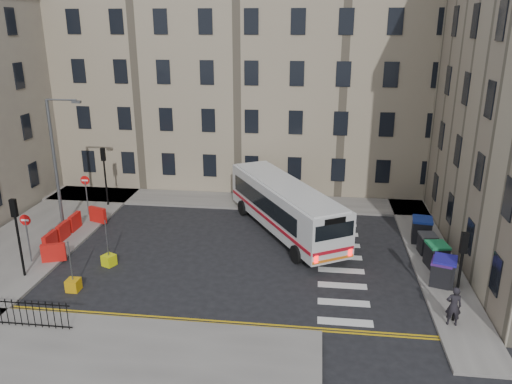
% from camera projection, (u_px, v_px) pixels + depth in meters
% --- Properties ---
extents(ground, '(120.00, 120.00, 0.00)m').
position_uv_depth(ground, '(268.00, 256.00, 27.72)').
color(ground, black).
rests_on(ground, ground).
extents(pavement_north, '(36.00, 3.20, 0.15)m').
position_uv_depth(pavement_north, '(198.00, 199.00, 36.48)').
color(pavement_north, slate).
rests_on(pavement_north, ground).
extents(pavement_east, '(2.40, 26.00, 0.15)m').
position_uv_depth(pavement_east, '(421.00, 234.00, 30.40)').
color(pavement_east, slate).
rests_on(pavement_east, ground).
extents(pavement_west, '(6.00, 22.00, 0.15)m').
position_uv_depth(pavement_west, '(40.00, 235.00, 30.28)').
color(pavement_west, slate).
rests_on(pavement_west, ground).
extents(pavement_sw, '(20.00, 6.00, 0.15)m').
position_uv_depth(pavement_sw, '(60.00, 359.00, 19.12)').
color(pavement_sw, slate).
rests_on(pavement_sw, ground).
extents(terrace_north, '(38.30, 10.80, 17.20)m').
position_uv_depth(terrace_north, '(202.00, 71.00, 40.34)').
color(terrace_north, gray).
rests_on(terrace_north, ground).
extents(traffic_light_east, '(0.28, 0.22, 4.10)m').
position_uv_depth(traffic_light_east, '(461.00, 263.00, 20.62)').
color(traffic_light_east, black).
rests_on(traffic_light_east, pavement_east).
extents(traffic_light_nw, '(0.28, 0.22, 4.10)m').
position_uv_depth(traffic_light_nw, '(104.00, 167.00, 34.31)').
color(traffic_light_nw, black).
rests_on(traffic_light_nw, pavement_west).
extents(traffic_light_sw, '(0.28, 0.22, 4.10)m').
position_uv_depth(traffic_light_sw, '(17.00, 226.00, 24.45)').
color(traffic_light_sw, black).
rests_on(traffic_light_sw, pavement_west).
extents(streetlamp, '(0.50, 0.22, 8.14)m').
position_uv_depth(streetlamp, '(55.00, 164.00, 29.73)').
color(streetlamp, '#595B5E').
rests_on(streetlamp, pavement_west).
extents(no_entry_north, '(0.60, 0.08, 3.00)m').
position_uv_depth(no_entry_north, '(86.00, 187.00, 32.75)').
color(no_entry_north, '#595B5E').
rests_on(no_entry_north, pavement_west).
extents(no_entry_south, '(0.60, 0.08, 3.00)m').
position_uv_depth(no_entry_south, '(26.00, 228.00, 26.17)').
color(no_entry_south, '#595B5E').
rests_on(no_entry_south, pavement_west).
extents(roadworks_barriers, '(1.66, 6.26, 1.00)m').
position_uv_depth(roadworks_barriers, '(69.00, 232.00, 29.37)').
color(roadworks_barriers, red).
rests_on(roadworks_barriers, pavement_west).
extents(bus, '(7.88, 10.98, 3.06)m').
position_uv_depth(bus, '(285.00, 206.00, 30.32)').
color(bus, silver).
rests_on(bus, ground).
extents(wheelie_bin_a, '(1.37, 1.48, 1.36)m').
position_uv_depth(wheelie_bin_a, '(444.00, 271.00, 24.31)').
color(wheelie_bin_a, black).
rests_on(wheelie_bin_a, pavement_east).
extents(wheelie_bin_b, '(1.30, 1.39, 1.26)m').
position_uv_depth(wheelie_bin_b, '(441.00, 272.00, 24.30)').
color(wheelie_bin_b, black).
rests_on(wheelie_bin_b, pavement_east).
extents(wheelie_bin_c, '(1.20, 1.32, 1.28)m').
position_uv_depth(wheelie_bin_c, '(436.00, 255.00, 26.08)').
color(wheelie_bin_c, black).
rests_on(wheelie_bin_c, pavement_east).
extents(wheelie_bin_d, '(0.98, 1.10, 1.12)m').
position_uv_depth(wheelie_bin_d, '(427.00, 243.00, 27.63)').
color(wheelie_bin_d, black).
rests_on(wheelie_bin_d, pavement_east).
extents(wheelie_bin_e, '(1.29, 1.43, 1.42)m').
position_uv_depth(wheelie_bin_e, '(422.00, 230.00, 29.08)').
color(wheelie_bin_e, black).
rests_on(wheelie_bin_e, pavement_east).
extents(pedestrian, '(0.67, 0.45, 1.78)m').
position_uv_depth(pedestrian, '(454.00, 306.00, 20.91)').
color(pedestrian, black).
rests_on(pedestrian, pavement_east).
extents(bollard_yellow, '(0.79, 0.79, 0.60)m').
position_uv_depth(bollard_yellow, '(109.00, 260.00, 26.60)').
color(bollard_yellow, '#CBD40B').
rests_on(bollard_yellow, ground).
extents(bollard_chevron, '(0.61, 0.61, 0.60)m').
position_uv_depth(bollard_chevron, '(73.00, 285.00, 24.08)').
color(bollard_chevron, '#CD910C').
rests_on(bollard_chevron, ground).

